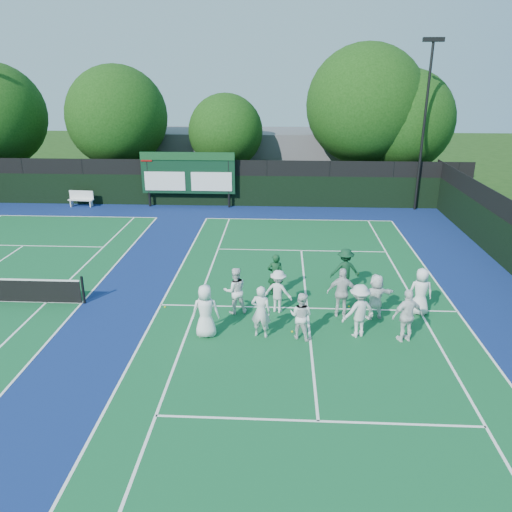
{
  "coord_description": "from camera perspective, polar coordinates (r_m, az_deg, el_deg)",
  "views": [
    {
      "loc": [
        -1.02,
        -15.74,
        8.2
      ],
      "look_at": [
        -2.0,
        3.0,
        1.3
      ],
      "focal_mm": 35.0,
      "sensor_mm": 36.0,
      "label": 1
    }
  ],
  "objects": [
    {
      "name": "ground",
      "position": [
        17.78,
        5.99,
        -7.4
      ],
      "size": [
        120.0,
        120.0,
        0.0
      ],
      "primitive_type": "plane",
      "color": "#1A3A0F",
      "rests_on": "ground"
    },
    {
      "name": "court_apron",
      "position": [
        19.3,
        -12.32,
        -5.45
      ],
      "size": [
        34.0,
        32.0,
        0.01
      ],
      "primitive_type": "cube",
      "color": "navy",
      "rests_on": "ground"
    },
    {
      "name": "near_court",
      "position": [
        18.67,
        5.85,
        -5.95
      ],
      "size": [
        11.05,
        23.85,
        0.01
      ],
      "color": "#11552B",
      "rests_on": "ground"
    },
    {
      "name": "back_fence",
      "position": [
        32.85,
        -5.85,
        8.06
      ],
      "size": [
        34.0,
        0.08,
        3.0
      ],
      "color": "black",
      "rests_on": "ground"
    },
    {
      "name": "scoreboard",
      "position": [
        32.46,
        -7.8,
        9.33
      ],
      "size": [
        6.0,
        0.21,
        3.55
      ],
      "color": "black",
      "rests_on": "ground"
    },
    {
      "name": "clubhouse",
      "position": [
        40.24,
        1.59,
        11.31
      ],
      "size": [
        18.0,
        6.0,
        4.0
      ],
      "primitive_type": "cube",
      "color": "#5D5D63",
      "rests_on": "ground"
    },
    {
      "name": "light_pole_right",
      "position": [
        32.63,
        18.86,
        15.82
      ],
      "size": [
        1.2,
        0.3,
        10.12
      ],
      "color": "black",
      "rests_on": "ground"
    },
    {
      "name": "bench",
      "position": [
        34.59,
        -19.34,
        6.27
      ],
      "size": [
        1.65,
        0.56,
        1.03
      ],
      "color": "white",
      "rests_on": "ground"
    },
    {
      "name": "tree_b",
      "position": [
        37.23,
        -15.31,
        14.84
      ],
      "size": [
        6.96,
        6.96,
        8.84
      ],
      "color": "black",
      "rests_on": "ground"
    },
    {
      "name": "tree_c",
      "position": [
        35.74,
        -3.23,
        13.82
      ],
      "size": [
        5.15,
        5.15,
        6.97
      ],
      "color": "black",
      "rests_on": "ground"
    },
    {
      "name": "tree_d",
      "position": [
        35.84,
        12.6,
        16.2
      ],
      "size": [
        7.94,
        7.94,
        10.17
      ],
      "color": "black",
      "rests_on": "ground"
    },
    {
      "name": "tree_e",
      "position": [
        36.41,
        16.61,
        14.34
      ],
      "size": [
        6.84,
        6.84,
        8.6
      ],
      "color": "black",
      "rests_on": "ground"
    },
    {
      "name": "tennis_ball_0",
      "position": [
        16.98,
        4.16,
        -8.61
      ],
      "size": [
        0.07,
        0.07,
        0.07
      ],
      "primitive_type": "sphere",
      "color": "yellow",
      "rests_on": "ground"
    },
    {
      "name": "tennis_ball_2",
      "position": [
        18.16,
        11.19,
        -6.96
      ],
      "size": [
        0.07,
        0.07,
        0.07
      ],
      "primitive_type": "sphere",
      "color": "yellow",
      "rests_on": "ground"
    },
    {
      "name": "tennis_ball_3",
      "position": [
        18.91,
        -10.36,
        -5.75
      ],
      "size": [
        0.07,
        0.07,
        0.07
      ],
      "primitive_type": "sphere",
      "color": "yellow",
      "rests_on": "ground"
    },
    {
      "name": "tennis_ball_4",
      "position": [
        22.04,
        11.59,
        -2.0
      ],
      "size": [
        0.07,
        0.07,
        0.07
      ],
      "primitive_type": "sphere",
      "color": "yellow",
      "rests_on": "ground"
    },
    {
      "name": "tennis_ball_5",
      "position": [
        18.97,
        10.57,
        -5.68
      ],
      "size": [
        0.07,
        0.07,
        0.07
      ],
      "primitive_type": "sphere",
      "color": "yellow",
      "rests_on": "ground"
    },
    {
      "name": "player_front_0",
      "position": [
        16.42,
        -5.78,
        -6.28
      ],
      "size": [
        0.93,
        0.64,
        1.82
      ],
      "primitive_type": "imported",
      "rotation": [
        0.0,
        0.0,
        3.21
      ],
      "color": "white",
      "rests_on": "ground"
    },
    {
      "name": "player_front_1",
      "position": [
        16.32,
        0.57,
        -6.38
      ],
      "size": [
        0.73,
        0.56,
        1.81
      ],
      "primitive_type": "imported",
      "rotation": [
        0.0,
        0.0,
        2.94
      ],
      "color": "silver",
      "rests_on": "ground"
    },
    {
      "name": "player_front_2",
      "position": [
        16.34,
        5.17,
        -6.82
      ],
      "size": [
        0.96,
        0.87,
        1.6
      ],
      "primitive_type": "imported",
      "rotation": [
        0.0,
        0.0,
        2.73
      ],
      "color": "white",
      "rests_on": "ground"
    },
    {
      "name": "player_front_3",
      "position": [
        16.68,
        11.68,
        -6.16
      ],
      "size": [
        1.36,
        1.11,
        1.83
      ],
      "primitive_type": "imported",
      "rotation": [
        0.0,
        0.0,
        3.58
      ],
      "color": "silver",
      "rests_on": "ground"
    },
    {
      "name": "player_front_4",
      "position": [
        16.77,
        16.89,
        -6.55
      ],
      "size": [
        1.14,
        0.75,
        1.8
      ],
      "primitive_type": "imported",
      "rotation": [
        0.0,
        0.0,
        3.46
      ],
      "color": "white",
      "rests_on": "ground"
    },
    {
      "name": "player_back_0",
      "position": [
        17.93,
        -2.4,
        -3.97
      ],
      "size": [
        0.99,
        0.87,
        1.73
      ],
      "primitive_type": "imported",
      "rotation": [
        0.0,
        0.0,
        3.43
      ],
      "color": "white",
      "rests_on": "ground"
    },
    {
      "name": "player_back_1",
      "position": [
        18.03,
        2.55,
        -4.05
      ],
      "size": [
        1.18,
        0.91,
        1.61
      ],
      "primitive_type": "imported",
      "rotation": [
        0.0,
        0.0,
        2.8
      ],
      "color": "silver",
      "rests_on": "ground"
    },
    {
      "name": "player_back_2",
      "position": [
        17.9,
        9.82,
        -4.16
      ],
      "size": [
        1.11,
        0.54,
        1.83
      ],
      "primitive_type": "imported",
      "rotation": [
        0.0,
        0.0,
        3.05
      ],
      "color": "silver",
      "rests_on": "ground"
    },
    {
      "name": "player_back_3",
      "position": [
        18.03,
        13.49,
        -4.52
      ],
      "size": [
        1.63,
        0.91,
        1.67
      ],
      "primitive_type": "imported",
      "rotation": [
        0.0,
        0.0,
        3.43
      ],
      "color": "white",
      "rests_on": "ground"
    },
    {
      "name": "player_back_4",
      "position": [
        18.76,
        18.3,
        -3.88
      ],
      "size": [
        0.86,
        0.57,
        1.75
      ],
      "primitive_type": "imported",
      "rotation": [
        0.0,
        0.0,
        3.13
      ],
      "color": "white",
      "rests_on": "ground"
    },
    {
      "name": "coach_left",
      "position": [
        19.36,
        2.22,
        -2.15
      ],
      "size": [
        0.66,
        0.48,
        1.7
      ],
      "primitive_type": "imported",
      "rotation": [
        0.0,
        0.0,
        3.26
      ],
      "color": "#103C1E",
      "rests_on": "ground"
    },
    {
      "name": "coach_right",
      "position": [
        20.01,
        10.14,
        -1.59
      ],
      "size": [
        1.2,
        0.77,
        1.77
      ],
      "primitive_type": "imported",
      "rotation": [
        0.0,
        0.0,
        3.25
      ],
      "color": "#0E361E",
      "rests_on": "ground"
    }
  ]
}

